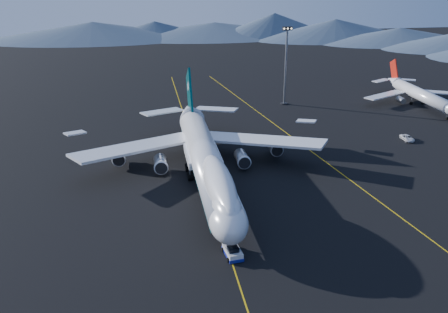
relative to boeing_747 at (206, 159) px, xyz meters
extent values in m
plane|color=black|center=(0.00, -0.03, -5.81)|extent=(500.00, 500.00, 0.00)
cube|color=gold|center=(0.00, -0.03, -5.80)|extent=(0.25, 220.00, 0.01)
cube|color=gold|center=(30.00, 9.97, -5.80)|extent=(28.08, 198.09, 0.01)
cone|color=#445569|center=(-40.81, 231.40, 0.19)|extent=(100.00, 100.00, 12.00)
cone|color=#445569|center=(36.76, 232.07, 0.19)|extent=(100.00, 100.00, 12.00)
cone|color=#445569|center=(110.33, 207.46, 0.19)|extent=(100.00, 100.00, 12.00)
cylinder|color=silver|center=(0.00, -0.03, -0.21)|extent=(6.50, 56.00, 6.50)
ellipsoid|color=silver|center=(0.00, -28.03, -0.21)|extent=(6.50, 10.40, 6.50)
ellipsoid|color=silver|center=(0.00, -18.53, 2.29)|extent=(5.13, 25.16, 5.85)
cube|color=black|center=(0.00, -30.03, 0.99)|extent=(3.60, 1.61, 1.29)
cone|color=silver|center=(0.00, 32.97, 0.59)|extent=(6.50, 12.00, 6.50)
cube|color=#043B3D|center=(0.00, 0.97, -1.11)|extent=(6.24, 60.00, 1.10)
cube|color=silver|center=(0.00, 5.47, -1.31)|extent=(7.50, 13.00, 1.60)
cube|color=silver|center=(-14.50, 11.47, -0.61)|extent=(30.62, 23.28, 2.83)
cube|color=silver|center=(14.50, 11.47, -0.61)|extent=(30.62, 23.28, 2.83)
cylinder|color=slate|center=(-9.50, 7.47, -3.41)|extent=(2.90, 5.50, 2.90)
cylinder|color=slate|center=(-19.00, 13.97, -3.41)|extent=(2.90, 5.50, 2.90)
cylinder|color=slate|center=(9.50, 7.47, -3.41)|extent=(2.90, 5.50, 2.90)
cylinder|color=slate|center=(19.00, 13.97, -3.41)|extent=(2.90, 5.50, 2.90)
cube|color=#043B3D|center=(0.00, 31.97, 5.59)|extent=(0.55, 14.11, 15.94)
cube|color=silver|center=(-7.50, 34.47, 0.99)|extent=(12.39, 9.47, 0.98)
cube|color=silver|center=(7.50, 34.47, 0.99)|extent=(12.39, 9.47, 0.98)
cylinder|color=black|center=(0.00, -26.53, -5.26)|extent=(0.90, 1.10, 1.10)
cube|color=silver|center=(0.47, -29.53, -5.02)|extent=(2.86, 4.90, 1.16)
cube|color=navy|center=(0.47, -29.53, -5.44)|extent=(2.99, 5.12, 0.53)
cube|color=black|center=(0.47, -29.53, -4.17)|extent=(1.88, 1.88, 0.95)
cylinder|color=silver|center=(79.64, 50.50, -2.06)|extent=(3.97, 33.41, 3.97)
cone|color=silver|center=(79.64, 70.33, -1.64)|extent=(3.97, 7.31, 3.97)
cube|color=silver|center=(69.20, 55.72, -2.89)|extent=(17.53, 11.83, 0.37)
cube|color=silver|center=(90.08, 55.72, -2.89)|extent=(17.53, 11.83, 0.37)
cylinder|color=slate|center=(73.90, 53.11, -4.14)|extent=(1.98, 3.65, 1.98)
cylinder|color=slate|center=(85.38, 53.11, -4.14)|extent=(1.98, 3.65, 1.98)
cube|color=#AB1A0F|center=(79.64, 70.86, 2.33)|extent=(0.37, 7.12, 8.41)
imported|color=silver|center=(57.72, 18.81, -5.10)|extent=(2.52, 5.18, 1.42)
cylinder|color=black|center=(35.00, 60.47, -5.61)|extent=(2.40, 2.40, 0.40)
cylinder|color=slate|center=(35.00, 60.47, 6.67)|extent=(0.70, 0.70, 24.98)
cube|color=black|center=(35.00, 60.47, 19.46)|extent=(3.20, 0.80, 1.20)
camera|label=1|loc=(-12.68, -99.16, 39.50)|focal=40.00mm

